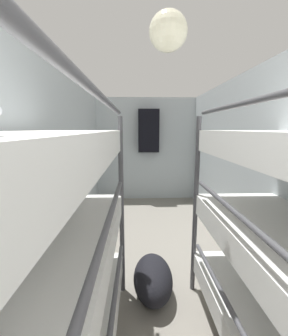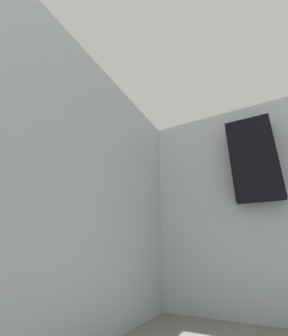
% 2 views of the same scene
% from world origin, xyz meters
% --- Properties ---
extents(wall_left, '(0.06, 5.47, 2.21)m').
position_xyz_m(wall_left, '(-1.10, 2.68, 1.11)').
color(wall_left, silver).
rests_on(wall_left, ground_plane).
extents(wall_right, '(0.06, 5.47, 2.21)m').
position_xyz_m(wall_right, '(1.10, 2.68, 1.11)').
color(wall_right, silver).
rests_on(wall_right, ground_plane).
extents(wall_back, '(2.25, 0.06, 2.21)m').
position_xyz_m(wall_back, '(0.00, 5.38, 1.11)').
color(wall_back, silver).
rests_on(wall_back, ground_plane).
extents(bunk_stack_left_near, '(0.75, 1.89, 1.70)m').
position_xyz_m(bunk_stack_left_near, '(-0.70, 1.44, 0.89)').
color(bunk_stack_left_near, '#4C4C51').
rests_on(bunk_stack_left_near, ground_plane).
extents(duffel_bag, '(0.36, 0.61, 0.36)m').
position_xyz_m(duffel_bag, '(-0.06, 2.33, 0.18)').
color(duffel_bag, black).
rests_on(duffel_bag, ground_plane).
extents(hanging_coat, '(0.44, 0.12, 0.90)m').
position_xyz_m(hanging_coat, '(0.05, 5.23, 1.51)').
color(hanging_coat, black).
extents(ceiling_light, '(0.24, 0.24, 0.24)m').
position_xyz_m(ceiling_light, '(0.00, 1.96, 2.15)').
color(ceiling_light, '#F4EFCC').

